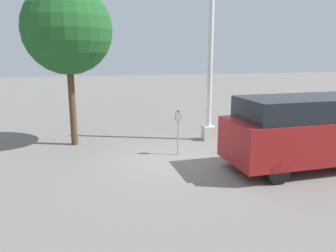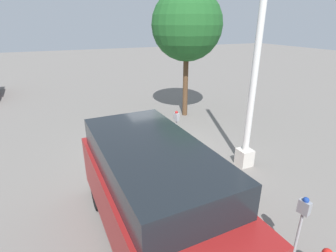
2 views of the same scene
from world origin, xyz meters
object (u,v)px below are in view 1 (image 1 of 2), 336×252
object	(u,v)px
lamp_post	(210,78)
street_tree	(67,30)
fire_hydrant	(317,133)
parked_van	(306,130)
parking_meter_near	(178,122)
parking_meter_far	(308,116)

from	to	relation	value
lamp_post	street_tree	bearing A→B (deg)	174.61
lamp_post	fire_hydrant	bearing A→B (deg)	-20.32
street_tree	parked_van	bearing A→B (deg)	-31.60
parking_meter_near	lamp_post	bearing A→B (deg)	34.68
parked_van	parking_meter_far	bearing A→B (deg)	50.59
parking_meter_far	fire_hydrant	bearing A→B (deg)	-0.54
parking_meter_near	street_tree	bearing A→B (deg)	139.20
street_tree	parking_meter_near	bearing A→B (deg)	-31.30
lamp_post	fire_hydrant	distance (m)	4.62
parking_meter_near	street_tree	distance (m)	5.08
parking_meter_near	street_tree	world-z (taller)	street_tree
lamp_post	street_tree	distance (m)	5.46
parking_meter_near	parked_van	bearing A→B (deg)	-41.41
parking_meter_far	street_tree	distance (m)	9.27
parking_meter_near	parking_meter_far	xyz separation A→B (m)	(5.03, 0.11, -0.04)
parked_van	street_tree	size ratio (longest dim) A/B	0.85
parking_meter_far	parking_meter_near	bearing A→B (deg)	171.79
parking_meter_near	parked_van	world-z (taller)	parked_van
parking_meter_near	fire_hydrant	bearing A→B (deg)	-7.47
lamp_post	fire_hydrant	size ratio (longest dim) A/B	8.48
parking_meter_far	fire_hydrant	world-z (taller)	parking_meter_far
parking_meter_far	parked_van	xyz separation A→B (m)	(-1.67, -2.20, 0.07)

